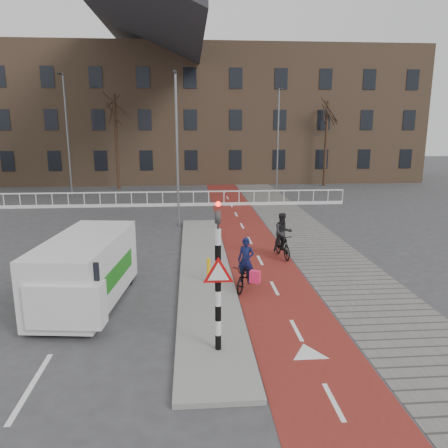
{
  "coord_description": "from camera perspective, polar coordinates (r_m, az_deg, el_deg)",
  "views": [
    {
      "loc": [
        -1.18,
        -11.24,
        5.23
      ],
      "look_at": [
        0.08,
        5.0,
        1.5
      ],
      "focal_mm": 35.0,
      "sensor_mm": 36.0,
      "label": 1
    }
  ],
  "objects": [
    {
      "name": "streetlight_right",
      "position": [
        34.46,
        7.05,
        10.65
      ],
      "size": [
        0.12,
        0.12,
        7.87
      ],
      "primitive_type": "cylinder",
      "color": "slate",
      "rests_on": "ground"
    },
    {
      "name": "ground",
      "position": [
        12.46,
        1.45,
        -11.93
      ],
      "size": [
        120.0,
        120.0,
        0.0
      ],
      "primitive_type": "plane",
      "color": "#38383A",
      "rests_on": "ground"
    },
    {
      "name": "bollard",
      "position": [
        14.5,
        -2.03,
        -6.05
      ],
      "size": [
        0.12,
        0.12,
        0.81
      ],
      "primitive_type": "cylinder",
      "color": "yellow",
      "rests_on": "curb_island"
    },
    {
      "name": "tree_right",
      "position": [
        38.88,
        13.16,
        10.11
      ],
      "size": [
        0.25,
        0.25,
        7.13
      ],
      "primitive_type": "cylinder",
      "color": "black",
      "rests_on": "ground"
    },
    {
      "name": "cyclist_near",
      "position": [
        14.15,
        2.88,
        -6.31
      ],
      "size": [
        1.18,
        1.69,
        1.71
      ],
      "rotation": [
        0.0,
        0.0,
        -0.43
      ],
      "color": "black",
      "rests_on": "bike_lane"
    },
    {
      "name": "van",
      "position": [
        13.52,
        -17.61,
        -5.68
      ],
      "size": [
        2.41,
        4.88,
        2.02
      ],
      "rotation": [
        0.0,
        0.0,
        -0.12
      ],
      "color": "silver",
      "rests_on": "ground"
    },
    {
      "name": "sidewalk",
      "position": [
        22.55,
        9.76,
        -0.69
      ],
      "size": [
        3.0,
        60.0,
        0.01
      ],
      "primitive_type": "cube",
      "color": "slate",
      "rests_on": "ground"
    },
    {
      "name": "streetlight_left",
      "position": [
        34.16,
        -19.74,
        10.72
      ],
      "size": [
        0.12,
        0.12,
        8.75
      ],
      "primitive_type": "cylinder",
      "color": "slate",
      "rests_on": "ground"
    },
    {
      "name": "cyclist_far",
      "position": [
        17.54,
        7.67,
        -1.98
      ],
      "size": [
        0.84,
        1.72,
        1.81
      ],
      "rotation": [
        0.0,
        0.0,
        0.13
      ],
      "color": "black",
      "rests_on": "bike_lane"
    },
    {
      "name": "bike_lane",
      "position": [
        22.04,
        2.68,
        -0.83
      ],
      "size": [
        2.5,
        60.0,
        0.01
      ],
      "primitive_type": "cube",
      "color": "maroon",
      "rests_on": "ground"
    },
    {
      "name": "railing",
      "position": [
        28.92,
        -11.97,
        2.81
      ],
      "size": [
        28.0,
        0.1,
        0.99
      ],
      "color": "silver",
      "rests_on": "ground"
    },
    {
      "name": "streetlight_near",
      "position": [
        22.5,
        -6.13,
        9.38
      ],
      "size": [
        0.12,
        0.12,
        7.76
      ],
      "primitive_type": "cylinder",
      "color": "slate",
      "rests_on": "ground"
    },
    {
      "name": "traffic_signal",
      "position": [
        9.79,
        -0.78,
        -6.43
      ],
      "size": [
        0.8,
        0.8,
        3.68
      ],
      "color": "black",
      "rests_on": "curb_island"
    },
    {
      "name": "tree_mid",
      "position": [
        36.79,
        -13.85,
        10.27
      ],
      "size": [
        0.26,
        0.26,
        7.57
      ],
      "primitive_type": "cylinder",
      "color": "black",
      "rests_on": "ground"
    },
    {
      "name": "curb_island",
      "position": [
        16.1,
        -2.5,
        -5.84
      ],
      "size": [
        1.8,
        16.0,
        0.12
      ],
      "primitive_type": "cube",
      "color": "gray",
      "rests_on": "ground"
    },
    {
      "name": "townhouse_row",
      "position": [
        43.36,
        -7.12,
        16.21
      ],
      "size": [
        46.0,
        10.0,
        15.9
      ],
      "color": "#7F6047",
      "rests_on": "ground"
    }
  ]
}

